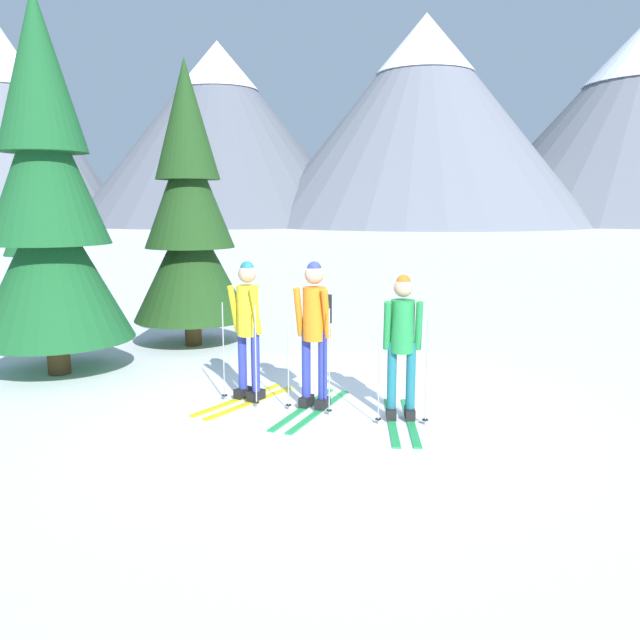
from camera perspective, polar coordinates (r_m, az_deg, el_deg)
name	(u,v)px	position (r m, az deg, el deg)	size (l,w,h in m)	color
ground_plane	(326,406)	(8.24, 0.52, -7.55)	(400.00, 400.00, 0.00)	white
skier_in_yellow	(248,324)	(8.29, -6.38, -0.38)	(1.17, 1.57, 1.80)	yellow
skier_in_orange	(315,326)	(7.90, -0.47, -0.52)	(0.93, 1.78, 1.83)	green
skier_in_green	(402,339)	(7.56, 7.22, -1.68)	(0.61, 1.70, 1.72)	green
pine_tree_near	(48,205)	(10.21, -22.82, 9.31)	(2.26, 2.26, 5.46)	#51381E
pine_tree_mid	(189,218)	(11.67, -11.41, 8.75)	(2.05, 2.05, 4.94)	#51381E
pine_tree_far	(42,231)	(13.32, -23.23, 7.24)	(1.83, 1.83, 4.41)	#51381E
mountain_ridge_distant	(396,120)	(86.63, 6.70, 17.09)	(126.51, 52.66, 27.55)	slate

